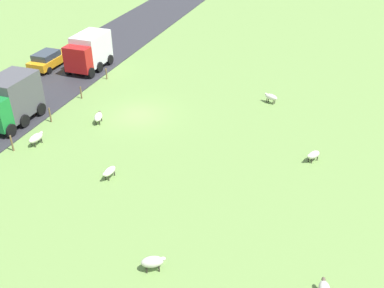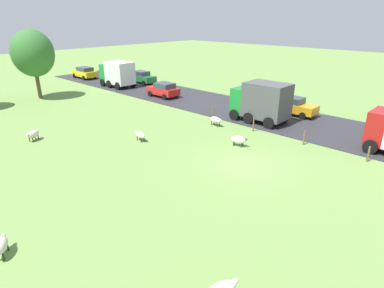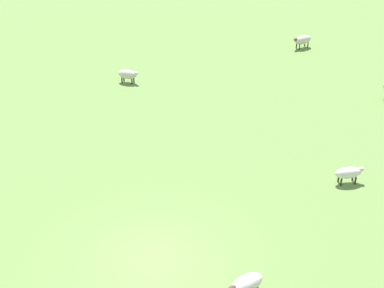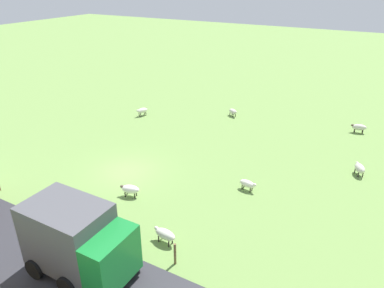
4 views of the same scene
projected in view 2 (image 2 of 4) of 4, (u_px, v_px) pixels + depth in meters
name	position (u px, v px, depth m)	size (l,w,h in m)	color
ground_plane	(245.00, 165.00, 20.56)	(160.00, 160.00, 0.00)	#6B8E47
road_strip	(315.00, 126.00, 27.64)	(8.00, 80.00, 0.06)	#2D2D33
sheep_0	(216.00, 120.00, 27.66)	(0.64, 1.33, 0.79)	silver
sheep_1	(33.00, 134.00, 24.37)	(1.20, 0.98, 0.79)	beige
sheep_2	(140.00, 135.00, 24.34)	(0.59, 1.20, 0.69)	silver
sheep_3	(0.00, 246.00, 12.62)	(0.96, 1.12, 0.71)	beige
sheep_6	(239.00, 140.00, 23.33)	(0.82, 1.28, 0.78)	white
tree_2	(33.00, 53.00, 35.25)	(4.48, 4.48, 7.53)	brown
fence_post_0	(368.00, 154.00, 20.82)	(0.12, 0.12, 1.05)	brown
fence_post_1	(304.00, 138.00, 23.59)	(0.12, 0.12, 1.06)	brown
fence_post_2	(253.00, 124.00, 26.34)	(0.12, 0.12, 1.17)	brown
fence_post_3	(212.00, 114.00, 29.10)	(0.12, 0.12, 1.17)	brown
truck_0	(262.00, 101.00, 28.19)	(2.79, 4.85, 3.46)	#197F33
truck_2	(118.00, 73.00, 42.25)	(2.68, 4.72, 3.26)	#197F33
car_0	(292.00, 105.00, 30.69)	(1.96, 4.54, 1.65)	orange
car_1	(142.00, 77.00, 44.90)	(1.96, 3.99, 1.63)	#237238
car_2	(163.00, 90.00, 37.25)	(2.07, 3.81, 1.63)	red
car_5	(84.00, 72.00, 48.40)	(2.05, 4.34, 1.66)	yellow
car_7	(114.00, 72.00, 49.05)	(1.95, 4.22, 1.66)	silver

